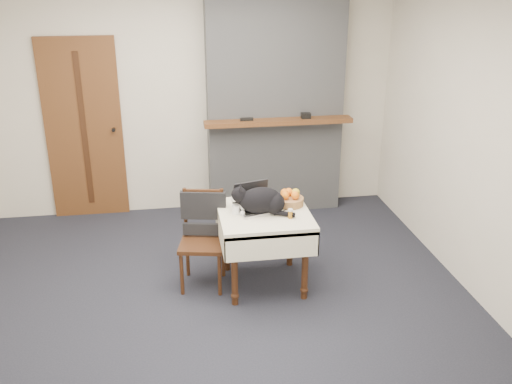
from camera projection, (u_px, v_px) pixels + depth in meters
The scene contains 12 objects.
ground at pixel (211, 295), 4.97m from camera, with size 4.50×4.50×0.00m, color black.
room_shell at pixel (200, 83), 4.74m from camera, with size 4.52×4.01×2.61m.
door at pixel (84, 130), 6.24m from camera, with size 0.82×0.10×2.00m.
chimney at pixel (275, 99), 6.31m from camera, with size 1.62×0.48×2.60m.
side_table at pixel (264, 224), 4.94m from camera, with size 0.78×0.78×0.70m.
laptop at pixel (254, 203), 4.94m from camera, with size 0.39×0.35×0.24m.
cat at pixel (262, 201), 4.85m from camera, with size 0.53×0.29×0.27m.
cream_jar at pixel (236, 209), 4.86m from camera, with size 0.07×0.07×0.08m, color white.
pill_bottle at pixel (290, 213), 4.77m from camera, with size 0.04×0.04×0.08m.
fruit_basket at pixel (290, 199), 5.04m from camera, with size 0.24×0.24×0.14m.
desk_clutter at pixel (282, 208), 4.97m from camera, with size 0.14×0.02×0.01m, color black.
chair at pixel (203, 225), 5.01m from camera, with size 0.46×0.45×0.87m.
Camera 1 is at (-0.28, -4.29, 2.68)m, focal length 40.00 mm.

